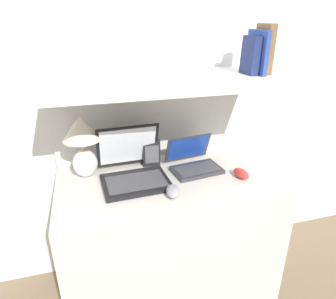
% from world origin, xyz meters
% --- Properties ---
extents(wall_back, '(6.00, 0.05, 2.40)m').
position_xyz_m(wall_back, '(0.00, 0.66, 1.20)').
color(wall_back, white).
rests_on(wall_back, ground_plane).
extents(desk, '(1.11, 0.59, 0.77)m').
position_xyz_m(desk, '(0.00, 0.30, 0.39)').
color(desk, silver).
rests_on(desk, ground_plane).
extents(back_riser, '(1.11, 0.04, 1.24)m').
position_xyz_m(back_riser, '(0.00, 0.61, 0.62)').
color(back_riser, white).
rests_on(back_riser, ground_plane).
extents(shelf, '(1.11, 0.53, 0.03)m').
position_xyz_m(shelf, '(0.00, 0.37, 1.25)').
color(shelf, silver).
rests_on(shelf, back_riser).
extents(table_lamp, '(0.19, 0.19, 0.32)m').
position_xyz_m(table_lamp, '(-0.40, 0.44, 0.97)').
color(table_lamp, white).
rests_on(table_lamp, desk).
extents(laptop_large, '(0.34, 0.35, 0.26)m').
position_xyz_m(laptop_large, '(-0.17, 0.34, 0.83)').
color(laptop_large, black).
rests_on(laptop_large, desk).
extents(laptop_small, '(0.28, 0.25, 0.17)m').
position_xyz_m(laptop_small, '(0.16, 0.36, 0.81)').
color(laptop_small, '#333338').
rests_on(laptop_small, desk).
extents(computer_mouse, '(0.08, 0.11, 0.04)m').
position_xyz_m(computer_mouse, '(-0.02, 0.14, 0.80)').
color(computer_mouse, '#99999E').
rests_on(computer_mouse, desk).
extents(second_mouse, '(0.07, 0.11, 0.04)m').
position_xyz_m(second_mouse, '(0.36, 0.21, 0.80)').
color(second_mouse, red).
rests_on(second_mouse, desk).
extents(router_box, '(0.09, 0.09, 0.15)m').
position_xyz_m(router_box, '(-0.05, 0.49, 0.85)').
color(router_box, black).
rests_on(router_box, desk).
extents(book_brown, '(0.04, 0.12, 0.23)m').
position_xyz_m(book_brown, '(0.51, 0.37, 1.38)').
color(book_brown, brown).
rests_on(book_brown, shelf).
extents(book_blue, '(0.02, 0.17, 0.21)m').
position_xyz_m(book_blue, '(0.47, 0.37, 1.37)').
color(book_blue, '#284293').
rests_on(book_blue, shelf).
extents(book_navy, '(0.05, 0.12, 0.18)m').
position_xyz_m(book_navy, '(0.44, 0.37, 1.36)').
color(book_navy, navy).
rests_on(book_navy, shelf).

